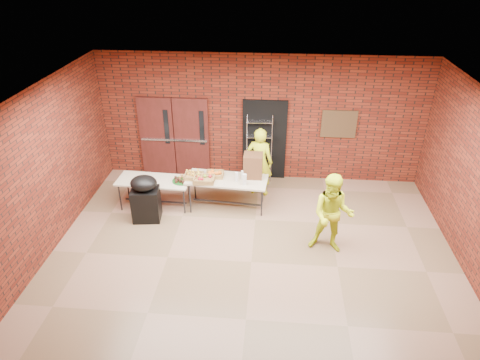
# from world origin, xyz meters

# --- Properties ---
(room) EXTENTS (8.08, 7.08, 3.28)m
(room) POSITION_xyz_m (0.00, 0.00, 1.60)
(room) COLOR brown
(room) RESTS_ON ground
(double_doors) EXTENTS (1.78, 0.12, 2.10)m
(double_doors) POSITION_xyz_m (-2.20, 3.44, 1.05)
(double_doors) COLOR #4C1815
(double_doors) RESTS_ON room
(dark_doorway) EXTENTS (1.10, 0.06, 2.10)m
(dark_doorway) POSITION_xyz_m (0.10, 3.46, 1.05)
(dark_doorway) COLOR black
(dark_doorway) RESTS_ON room
(bronze_plaque) EXTENTS (0.85, 0.04, 0.70)m
(bronze_plaque) POSITION_xyz_m (1.90, 3.45, 1.55)
(bronze_plaque) COLOR #43301B
(bronze_plaque) RESTS_ON room
(wire_rack) EXTENTS (0.65, 0.25, 1.74)m
(wire_rack) POSITION_xyz_m (-0.02, 3.32, 0.87)
(wire_rack) COLOR #AAA9B0
(wire_rack) RESTS_ON room
(table_left) EXTENTS (1.69, 0.77, 0.68)m
(table_left) POSITION_xyz_m (-2.36, 1.85, 0.63)
(table_left) COLOR beige
(table_left) RESTS_ON room
(table_right) EXTENTS (1.87, 0.90, 0.75)m
(table_right) POSITION_xyz_m (-0.68, 1.92, 0.68)
(table_right) COLOR beige
(table_right) RESTS_ON room
(basket_bananas) EXTENTS (0.42, 0.32, 0.13)m
(basket_bananas) POSITION_xyz_m (-1.43, 1.90, 0.80)
(basket_bananas) COLOR #AB8645
(basket_bananas) RESTS_ON table_right
(basket_oranges) EXTENTS (0.40, 0.31, 0.13)m
(basket_oranges) POSITION_xyz_m (-0.98, 2.02, 0.80)
(basket_oranges) COLOR #AB8645
(basket_oranges) RESTS_ON table_right
(basket_apples) EXTENTS (0.46, 0.36, 0.14)m
(basket_apples) POSITION_xyz_m (-1.17, 1.76, 0.81)
(basket_apples) COLOR #AB8645
(basket_apples) RESTS_ON table_right
(muffin_tray) EXTENTS (0.43, 0.43, 0.11)m
(muffin_tray) POSITION_xyz_m (-1.71, 1.85, 0.73)
(muffin_tray) COLOR #134A17
(muffin_tray) RESTS_ON table_left
(napkin_box) EXTENTS (0.17, 0.11, 0.06)m
(napkin_box) POSITION_xyz_m (-2.63, 1.88, 0.71)
(napkin_box) COLOR silver
(napkin_box) RESTS_ON table_left
(coffee_dispenser) EXTENTS (0.42, 0.38, 0.55)m
(coffee_dispenser) POSITION_xyz_m (-0.10, 2.09, 1.02)
(coffee_dispenser) COLOR #4F301B
(coffee_dispenser) RESTS_ON table_right
(cup_stack_front) EXTENTS (0.07, 0.07, 0.22)m
(cup_stack_front) POSITION_xyz_m (-0.45, 1.83, 0.86)
(cup_stack_front) COLOR silver
(cup_stack_front) RESTS_ON table_right
(cup_stack_mid) EXTENTS (0.09, 0.09, 0.26)m
(cup_stack_mid) POSITION_xyz_m (-0.26, 1.69, 0.88)
(cup_stack_mid) COLOR silver
(cup_stack_mid) RESTS_ON table_right
(cup_stack_back) EXTENTS (0.07, 0.07, 0.22)m
(cup_stack_back) POSITION_xyz_m (-0.33, 1.94, 0.86)
(cup_stack_back) COLOR silver
(cup_stack_back) RESTS_ON table_right
(covered_grill) EXTENTS (0.64, 0.56, 1.07)m
(covered_grill) POSITION_xyz_m (-2.41, 1.29, 0.54)
(covered_grill) COLOR black
(covered_grill) RESTS_ON room
(volunteer_woman) EXTENTS (0.70, 0.53, 1.71)m
(volunteer_woman) POSITION_xyz_m (0.02, 2.62, 0.86)
(volunteer_woman) COLOR #CDE018
(volunteer_woman) RESTS_ON room
(volunteer_man) EXTENTS (0.92, 0.77, 1.68)m
(volunteer_man) POSITION_xyz_m (1.52, 0.54, 0.84)
(volunteer_man) COLOR #CDE018
(volunteer_man) RESTS_ON room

